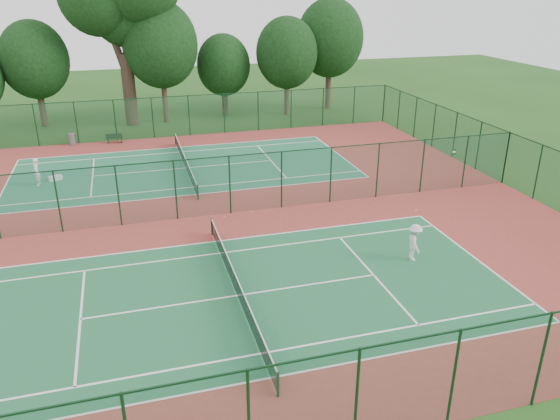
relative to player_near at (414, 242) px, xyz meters
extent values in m
plane|color=#204B17|center=(-8.87, 8.14, -0.94)|extent=(120.00, 120.00, 0.00)
cube|color=maroon|center=(-8.87, 8.14, -0.94)|extent=(40.00, 36.00, 0.01)
cube|color=#1E6139|center=(-8.87, -0.86, -0.93)|extent=(23.77, 10.97, 0.01)
cube|color=#216A46|center=(-8.87, 17.14, -0.93)|extent=(23.77, 10.97, 0.01)
cube|color=#1B532E|center=(-8.87, 26.14, 0.81)|extent=(40.00, 0.02, 3.50)
cube|color=#14371F|center=(-8.87, 26.14, 2.52)|extent=(40.00, 0.05, 0.05)
cube|color=#17452B|center=(-8.87, -9.86, 0.81)|extent=(40.00, 0.02, 3.50)
cube|color=#12331B|center=(-8.87, -9.86, 2.52)|extent=(40.00, 0.05, 0.05)
cube|color=#17462F|center=(11.13, 8.14, 0.81)|extent=(0.02, 36.00, 3.50)
cube|color=#12311C|center=(11.13, 8.14, 2.52)|extent=(0.05, 36.00, 0.05)
cube|color=#174730|center=(-8.87, 8.14, 0.81)|extent=(40.00, 0.02, 3.50)
cube|color=#13351D|center=(-8.87, 8.14, 2.52)|extent=(40.00, 0.05, 0.05)
cylinder|color=#13351C|center=(-8.87, -7.26, -0.46)|extent=(0.10, 0.10, 0.97)
cylinder|color=#13351C|center=(-8.87, 5.54, -0.46)|extent=(0.10, 0.10, 0.97)
cube|color=black|center=(-8.87, -0.86, -0.46)|extent=(0.02, 12.80, 0.85)
cube|color=silver|center=(-8.87, -0.86, -0.02)|extent=(0.04, 12.80, 0.06)
cylinder|color=#12321E|center=(-8.87, 10.74, -0.46)|extent=(0.10, 0.10, 0.97)
cylinder|color=#12321E|center=(-8.87, 23.54, -0.46)|extent=(0.10, 0.10, 0.97)
cube|color=black|center=(-8.87, 17.14, -0.46)|extent=(0.02, 12.80, 0.85)
cube|color=silver|center=(-8.87, 17.14, -0.02)|extent=(0.04, 12.80, 0.06)
imported|color=silver|center=(0.00, 0.00, 0.00)|extent=(0.90, 1.30, 1.84)
imported|color=white|center=(-18.65, 16.26, 0.00)|extent=(0.45, 0.68, 1.85)
cylinder|color=slate|center=(-17.05, 25.74, -0.46)|extent=(0.56, 0.56, 0.95)
cube|color=#113219|center=(-14.23, 25.50, -0.73)|extent=(0.10, 0.37, 0.41)
cube|color=#113219|center=(-13.15, 25.41, -0.73)|extent=(0.10, 0.37, 0.41)
cube|color=#113219|center=(-13.69, 25.46, -0.51)|extent=(1.38, 0.49, 0.05)
cube|color=#113219|center=(-13.71, 25.28, -0.30)|extent=(1.35, 0.16, 0.41)
cube|color=silver|center=(-17.65, 16.97, -0.77)|extent=(0.91, 0.64, 0.32)
sphere|color=#DBE836|center=(-7.83, 7.60, -0.90)|extent=(0.07, 0.07, 0.07)
sphere|color=gold|center=(-1.92, 7.72, -0.90)|extent=(0.07, 0.07, 0.07)
sphere|color=#E0F238|center=(-6.19, 7.86, -0.90)|extent=(0.07, 0.07, 0.07)
cylinder|color=#36261D|center=(-12.02, 31.55, 2.30)|extent=(1.19, 1.19, 6.48)
cylinder|color=#36261D|center=(-12.99, 31.88, 7.16)|extent=(2.20, 0.65, 6.45)
cylinder|color=#36261D|center=(-11.04, 31.34, 7.49)|extent=(2.05, 0.61, 7.00)
sphere|color=black|center=(-11.80, 32.42, 8.78)|extent=(5.62, 5.62, 5.62)
camera|label=1|loc=(-12.70, -20.74, 11.58)|focal=35.00mm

